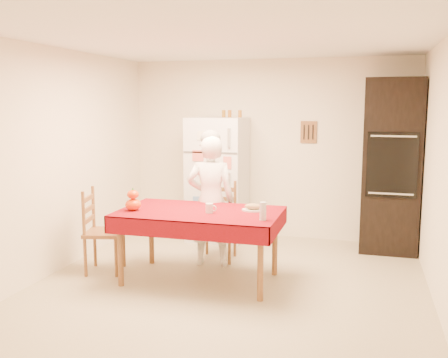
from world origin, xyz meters
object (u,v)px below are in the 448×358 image
at_px(dining_table, 200,217).
at_px(chair_far, 219,218).
at_px(chair_left, 99,228).
at_px(oven_cabinet, 391,166).
at_px(refrigerator, 218,179).
at_px(coffee_mug, 209,208).
at_px(pumpkin_lower, 133,205).
at_px(seated_woman, 211,201).
at_px(wine_glass, 263,211).
at_px(bread_plate, 253,210).

height_order(dining_table, chair_far, chair_far).
relative_size(chair_far, chair_left, 1.00).
bearing_deg(oven_cabinet, refrigerator, -178.82).
distance_m(dining_table, chair_far, 0.84).
height_order(oven_cabinet, coffee_mug, oven_cabinet).
distance_m(chair_left, pumpkin_lower, 0.61).
relative_size(refrigerator, seated_woman, 1.11).
xyz_separation_m(refrigerator, wine_glass, (1.03, -1.91, -0.00)).
bearing_deg(oven_cabinet, chair_left, -150.79).
bearing_deg(chair_far, oven_cabinet, 20.79).
distance_m(oven_cabinet, bread_plate, 2.16).
xyz_separation_m(coffee_mug, wine_glass, (0.60, -0.16, 0.04)).
bearing_deg(dining_table, refrigerator, 100.22).
bearing_deg(pumpkin_lower, wine_glass, -2.35).
bearing_deg(dining_table, chair_left, -178.03).
bearing_deg(coffee_mug, dining_table, 150.80).
relative_size(seated_woman, bread_plate, 6.38).
bearing_deg(refrigerator, bread_plate, -61.11).
bearing_deg(chair_far, refrigerator, 103.83).
relative_size(chair_far, wine_glass, 5.40).
height_order(oven_cabinet, seated_woman, oven_cabinet).
xyz_separation_m(seated_woman, wine_glass, (0.77, -0.77, 0.08)).
bearing_deg(pumpkin_lower, refrigerator, 78.32).
distance_m(oven_cabinet, dining_table, 2.66).
distance_m(refrigerator, dining_table, 1.71).
height_order(chair_far, bread_plate, chair_far).
height_order(oven_cabinet, dining_table, oven_cabinet).
distance_m(chair_far, chair_left, 1.44).
height_order(refrigerator, dining_table, refrigerator).
distance_m(seated_woman, wine_glass, 1.10).
bearing_deg(chair_far, wine_glass, -57.73).
distance_m(coffee_mug, pumpkin_lower, 0.82).
distance_m(refrigerator, oven_cabinet, 2.29).
xyz_separation_m(refrigerator, coffee_mug, (0.43, -1.75, -0.04)).
distance_m(dining_table, seated_woman, 0.55).
distance_m(seated_woman, coffee_mug, 0.64).
bearing_deg(seated_woman, refrigerator, -87.51).
distance_m(oven_cabinet, wine_glass, 2.34).
distance_m(oven_cabinet, pumpkin_lower, 3.28).
height_order(refrigerator, wine_glass, refrigerator).
xyz_separation_m(refrigerator, oven_cabinet, (2.28, 0.05, 0.25)).
bearing_deg(chair_far, bread_plate, -53.10).
bearing_deg(wine_glass, chair_left, 174.35).
xyz_separation_m(oven_cabinet, seated_woman, (-2.02, -1.19, -0.33)).
xyz_separation_m(coffee_mug, bread_plate, (0.42, 0.21, -0.04)).
xyz_separation_m(oven_cabinet, wine_glass, (-1.25, -1.96, -0.25)).
height_order(oven_cabinet, pumpkin_lower, oven_cabinet).
relative_size(coffee_mug, bread_plate, 0.42).
bearing_deg(seated_woman, pumpkin_lower, 38.00).
bearing_deg(refrigerator, pumpkin_lower, -101.68).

